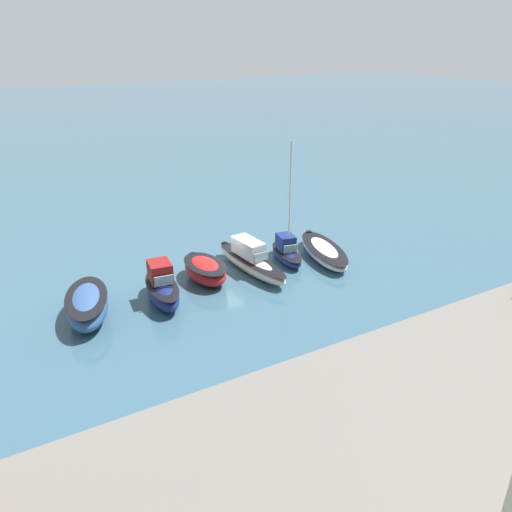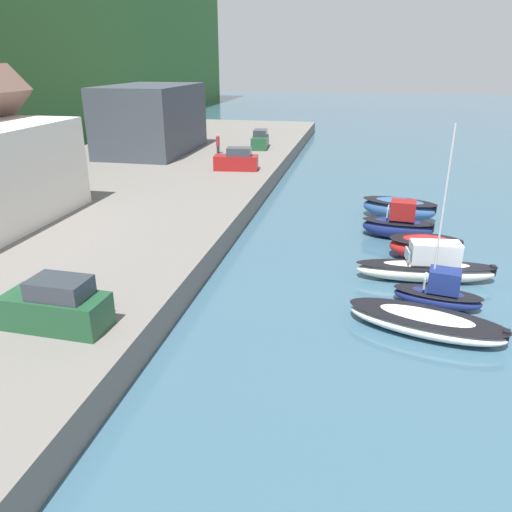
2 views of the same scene
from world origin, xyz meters
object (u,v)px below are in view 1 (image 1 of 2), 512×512
object	(u,v)px
moored_boat_2	(251,261)
moored_boat_4	(162,288)
moored_boat_0	(324,251)
moored_boat_5	(87,305)
moored_boat_3	(205,270)
moored_boat_1	(286,252)

from	to	relation	value
moored_boat_2	moored_boat_4	bearing A→B (deg)	3.77
moored_boat_0	moored_boat_5	distance (m)	17.63
moored_boat_2	moored_boat_0	bearing A→B (deg)	167.65
moored_boat_3	moored_boat_5	world-z (taller)	moored_boat_5
moored_boat_0	moored_boat_2	bearing A→B (deg)	8.21
moored_boat_2	moored_boat_5	bearing A→B (deg)	-1.46
moored_boat_4	moored_boat_5	size ratio (longest dim) A/B	0.83
moored_boat_2	moored_boat_5	size ratio (longest dim) A/B	1.30
moored_boat_1	moored_boat_3	distance (m)	6.63
moored_boat_1	moored_boat_4	size ratio (longest dim) A/B	1.81
moored_boat_0	moored_boat_4	size ratio (longest dim) A/B	1.49
moored_boat_3	moored_boat_4	world-z (taller)	moored_boat_4
moored_boat_1	moored_boat_2	bearing A→B (deg)	14.19
moored_boat_1	moored_boat_3	size ratio (longest dim) A/B	2.03
moored_boat_1	moored_boat_3	xyz separation A→B (m)	(6.63, 0.01, 0.04)
moored_boat_2	moored_boat_4	size ratio (longest dim) A/B	1.57
moored_boat_0	moored_boat_5	size ratio (longest dim) A/B	1.23
moored_boat_2	moored_boat_3	xyz separation A→B (m)	(3.47, -0.22, -0.04)
moored_boat_1	moored_boat_5	bearing A→B (deg)	14.61
moored_boat_4	moored_boat_5	xyz separation A→B (m)	(4.56, -0.29, -0.11)
moored_boat_5	moored_boat_4	bearing A→B (deg)	-169.70
moored_boat_1	moored_boat_5	size ratio (longest dim) A/B	1.49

